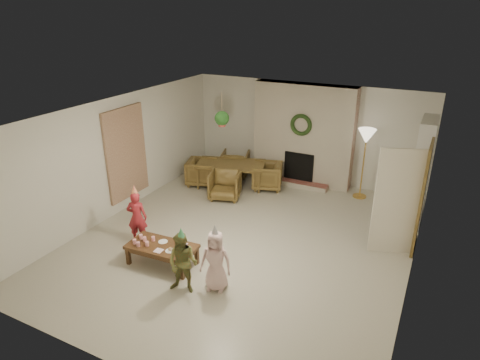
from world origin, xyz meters
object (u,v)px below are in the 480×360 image
Objects in this scene: child_red at (137,217)px; child_pink at (216,261)px; coffee_table_top at (162,247)px; dining_chair_far at (235,164)px; dining_chair_near at (225,185)px; dining_chair_right at (267,176)px; child_plaid at (183,263)px; dining_chair_left at (202,172)px; dining_table at (230,175)px.

child_pink is at bearing 141.99° from child_red.
child_pink is at bearing -11.68° from coffee_table_top.
dining_chair_far is 4.36m from coffee_table_top.
child_red is (-0.08, -3.88, 0.20)m from dining_chair_far.
dining_chair_near is at bearing 93.28° from coffee_table_top.
dining_chair_right is 4.14m from child_pink.
child_plaid reaches higher than child_pink.
dining_chair_left is (-0.92, 0.47, 0.00)m from dining_chair_near.
coffee_table_top is (0.56, -3.59, 0.05)m from dining_table.
coffee_table_top is 1.20m from child_pink.
dining_chair_near is 2.91m from coffee_table_top.
dining_chair_far is (-0.45, 1.40, 0.00)m from dining_chair_near.
dining_chair_right is at bearing 82.07° from coffee_table_top.
child_red is at bearing 169.71° from dining_chair_left.
child_pink is at bearing -83.14° from dining_table.
coffee_table_top is (1.26, -3.36, 0.02)m from dining_chair_left.
coffee_table_top is at bearing -177.43° from dining_chair_left.
child_red is at bearing 151.24° from coffee_table_top.
dining_table is 3.20m from child_red.
dining_chair_near is 2.54m from child_red.
dining_chair_right is (0.65, 0.98, 0.00)m from dining_chair_near.
dining_chair_left is at bearing 106.85° from child_plaid.
dining_chair_far is at bearing 97.08° from coffee_table_top.
child_plaid is (1.32, -4.05, 0.22)m from dining_table.
child_red reaches higher than child_plaid.
dining_chair_left is 0.59× the size of coffee_table_top.
coffee_table_top is at bearing -99.08° from dining_table.
dining_chair_left is 4.33m from child_plaid.
child_pink reaches higher than dining_chair_near.
child_plaid is (0.76, -0.46, 0.17)m from coffee_table_top.
dining_chair_near and dining_chair_right have the same top height.
coffee_table_top is at bearing -22.58° from dining_chair_right.
coffee_table_top is 1.18× the size of child_plaid.
child_pink is (0.86, -4.05, 0.19)m from dining_chair_right.
child_red reaches higher than dining_chair_left.
dining_chair_far is 0.70× the size of child_pink.
child_red is (0.39, -2.95, 0.20)m from dining_chair_left.
dining_chair_near reaches higher than coffee_table_top.
dining_chair_near is 3.42m from child_pink.
child_pink is at bearing 23.76° from child_plaid.
dining_chair_near is at bearing -135.00° from dining_chair_left.
dining_chair_left is (-0.47, -0.92, 0.00)m from dining_chair_far.
dining_chair_near is 0.59× the size of coffee_table_top.
dining_chair_far is 0.70× the size of child_plaid.
child_plaid is 0.51m from child_pink.
dining_chair_near is 1.04m from dining_chair_left.
child_plaid reaches higher than dining_chair_far.
dining_chair_left is at bearing 110.35° from child_pink.
dining_chair_left and dining_chair_right have the same top height.
child_red is (-0.86, 0.41, 0.18)m from coffee_table_top.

